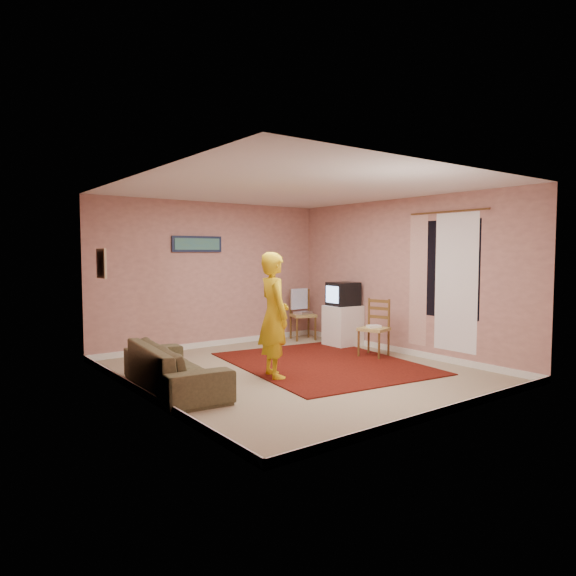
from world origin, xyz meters
TOP-DOWN VIEW (x-y plane):
  - ground at (0.00, 0.00)m, footprint 5.00×5.00m
  - wall_back at (0.00, 2.50)m, footprint 4.50×0.02m
  - wall_front at (0.00, -2.50)m, footprint 4.50×0.02m
  - wall_left at (-2.25, 0.00)m, footprint 0.02×5.00m
  - wall_right at (2.25, 0.00)m, footprint 0.02×5.00m
  - ceiling at (0.00, 0.00)m, footprint 4.50×5.00m
  - baseboard_back at (0.00, 2.49)m, footprint 4.50×0.02m
  - baseboard_front at (0.00, -2.49)m, footprint 4.50×0.02m
  - baseboard_left at (-2.24, 0.00)m, footprint 0.02×5.00m
  - baseboard_right at (2.24, 0.00)m, footprint 0.02×5.00m
  - window at (2.24, -0.90)m, footprint 0.01×1.10m
  - curtain_sheer at (2.23, -1.05)m, footprint 0.01×0.75m
  - curtain_floral at (2.21, -0.35)m, footprint 0.01×0.35m
  - curtain_rod at (2.20, -0.90)m, footprint 0.02×1.40m
  - picture_back at (-0.30, 2.47)m, footprint 0.95×0.04m
  - picture_left at (-2.22, 1.60)m, footprint 0.04×0.38m
  - area_rug at (0.65, 0.17)m, footprint 2.84×3.37m
  - tv_cabinet at (1.95, 1.13)m, footprint 0.58×0.53m
  - crt_tv at (1.95, 1.13)m, footprint 0.53×0.48m
  - chair_a at (1.77, 2.08)m, footprint 0.55×0.53m
  - dvd_player at (1.77, 2.08)m, footprint 0.35×0.28m
  - blue_throw at (1.77, 2.20)m, footprint 0.39×0.05m
  - chair_b at (1.65, 0.08)m, footprint 0.51×0.52m
  - game_console at (1.65, 0.08)m, footprint 0.24×0.20m
  - sofa at (-1.80, 0.15)m, footprint 0.97×2.05m
  - person at (-0.44, -0.08)m, footprint 0.55×0.70m

SIDE VIEW (x-z plane):
  - ground at x=0.00m, z-range 0.00..0.00m
  - area_rug at x=0.65m, z-range 0.00..0.02m
  - baseboard_back at x=0.00m, z-range 0.00..0.10m
  - baseboard_front at x=0.00m, z-range 0.00..0.10m
  - baseboard_left at x=-2.24m, z-range 0.00..0.10m
  - baseboard_right at x=2.24m, z-range 0.00..0.10m
  - sofa at x=-1.80m, z-range 0.00..0.58m
  - tv_cabinet at x=1.95m, z-range 0.00..0.74m
  - game_console at x=1.65m, z-range 0.48..0.52m
  - dvd_player at x=1.77m, z-range 0.50..0.56m
  - chair_b at x=1.65m, z-range 0.32..0.83m
  - chair_a at x=1.77m, z-range 0.33..0.86m
  - blue_throw at x=1.77m, z-range 0.59..0.99m
  - person at x=-0.44m, z-range 0.00..1.71m
  - crt_tv at x=1.95m, z-range 0.74..1.16m
  - curtain_sheer at x=2.23m, z-range 0.20..2.30m
  - curtain_floral at x=2.21m, z-range 0.20..2.30m
  - wall_back at x=0.00m, z-range 0.00..2.60m
  - wall_front at x=0.00m, z-range 0.00..2.60m
  - wall_left at x=-2.25m, z-range 0.00..2.60m
  - wall_right at x=2.25m, z-range 0.00..2.60m
  - window at x=2.24m, z-range 0.70..2.20m
  - picture_left at x=-2.22m, z-range 1.34..1.76m
  - picture_back at x=-0.30m, z-range 1.71..1.99m
  - curtain_rod at x=2.20m, z-range 2.31..2.33m
  - ceiling at x=0.00m, z-range 2.59..2.61m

